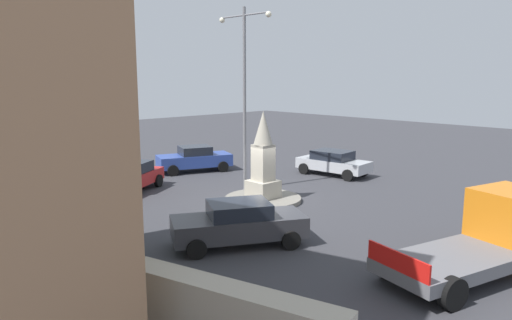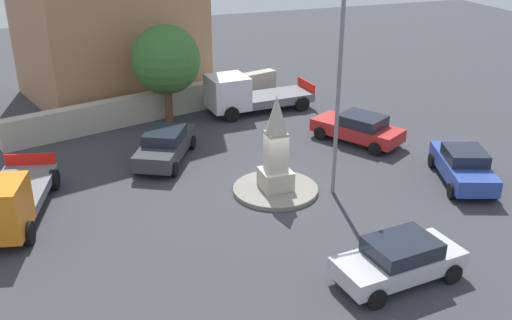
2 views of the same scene
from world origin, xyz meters
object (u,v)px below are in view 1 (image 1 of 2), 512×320
(streetlamp, at_px, (244,83))
(car_dark_grey_approaching, at_px, (239,223))
(monument, at_px, (263,160))
(truck_orange_far_side, at_px, (496,234))
(car_silver_parked_right, at_px, (333,162))
(car_red_near_island, at_px, (127,177))
(tree_near_wall, at_px, (71,159))
(truck_white_passing, at_px, (22,211))
(car_blue_parked_left, at_px, (194,159))

(streetlamp, relative_size, car_dark_grey_approaching, 1.87)
(streetlamp, xyz_separation_m, car_dark_grey_approaching, (-5.74, 5.50, -4.53))
(monument, bearing_deg, truck_orange_far_side, 177.09)
(car_dark_grey_approaching, bearing_deg, car_silver_parked_right, -67.05)
(car_silver_parked_right, height_order, truck_orange_far_side, truck_orange_far_side)
(monument, distance_m, car_dark_grey_approaching, 5.96)
(monument, xyz_separation_m, streetlamp, (2.18, -0.86, 3.39))
(car_red_near_island, xyz_separation_m, tree_near_wall, (-8.10, 6.03, 2.66))
(truck_orange_far_side, bearing_deg, car_dark_grey_approaching, 31.45)
(car_red_near_island, relative_size, truck_white_passing, 0.77)
(car_dark_grey_approaching, distance_m, car_silver_parked_right, 12.63)
(truck_orange_far_side, xyz_separation_m, tree_near_wall, (7.99, 9.14, 2.32))
(streetlamp, bearing_deg, car_blue_parked_left, -10.17)
(monument, relative_size, tree_near_wall, 0.75)
(monument, bearing_deg, car_blue_parked_left, -13.50)
(car_red_near_island, height_order, truck_white_passing, truck_white_passing)
(streetlamp, distance_m, tree_near_wall, 11.59)
(car_silver_parked_right, bearing_deg, tree_near_wall, 102.42)
(truck_orange_far_side, relative_size, tree_near_wall, 1.20)
(car_dark_grey_approaching, bearing_deg, truck_white_passing, 42.20)
(car_red_near_island, relative_size, car_silver_parked_right, 1.10)
(car_red_near_island, bearing_deg, car_silver_parked_right, -112.68)
(car_dark_grey_approaching, height_order, truck_orange_far_side, truck_orange_far_side)
(car_blue_parked_left, distance_m, car_silver_parked_right, 8.18)
(truck_white_passing, bearing_deg, tree_near_wall, -179.36)
(streetlamp, xyz_separation_m, car_red_near_island, (3.62, 4.49, -4.56))
(car_blue_parked_left, bearing_deg, monument, 166.50)
(car_dark_grey_approaching, height_order, truck_white_passing, truck_white_passing)
(car_red_near_island, distance_m, car_dark_grey_approaching, 9.41)
(monument, height_order, truck_white_passing, monument)
(car_dark_grey_approaching, distance_m, truck_orange_far_side, 7.89)
(car_red_near_island, xyz_separation_m, truck_white_passing, (-3.77, 6.08, 0.31))
(car_blue_parked_left, height_order, truck_white_passing, truck_white_passing)
(truck_orange_far_side, height_order, truck_white_passing, truck_orange_far_side)
(car_blue_parked_left, bearing_deg, car_dark_grey_approaching, 150.10)
(truck_orange_far_side, bearing_deg, car_red_near_island, 10.92)
(car_dark_grey_approaching, distance_m, truck_white_passing, 7.55)
(car_blue_parked_left, xyz_separation_m, truck_orange_far_side, (-18.03, 2.38, 0.32))
(monument, xyz_separation_m, truck_white_passing, (2.03, 9.71, -0.86))
(car_red_near_island, bearing_deg, tree_near_wall, 143.33)
(car_red_near_island, height_order, car_silver_parked_right, car_red_near_island)
(car_blue_parked_left, xyz_separation_m, tree_near_wall, (-10.04, 11.52, 2.64))
(monument, xyz_separation_m, car_dark_grey_approaching, (-3.56, 4.64, -1.14))
(car_blue_parked_left, xyz_separation_m, car_silver_parked_right, (-6.37, -5.13, -0.03))
(car_red_near_island, relative_size, car_dark_grey_approaching, 1.00)
(car_dark_grey_approaching, relative_size, truck_orange_far_side, 0.75)
(car_red_near_island, bearing_deg, car_dark_grey_approaching, 173.83)
(truck_white_passing, bearing_deg, streetlamp, -89.19)
(monument, distance_m, tree_near_wall, 10.04)
(car_blue_parked_left, relative_size, truck_white_passing, 0.76)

